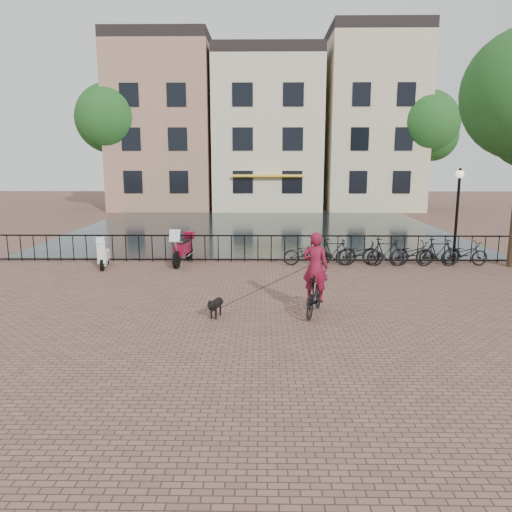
{
  "coord_description": "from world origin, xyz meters",
  "views": [
    {
      "loc": [
        0.2,
        -10.47,
        3.83
      ],
      "look_at": [
        0.0,
        3.0,
        1.2
      ],
      "focal_mm": 35.0,
      "sensor_mm": 36.0,
      "label": 1
    }
  ],
  "objects_px": {
    "lamp_post": "(458,200)",
    "cyclist": "(315,278)",
    "scooter": "(104,251)",
    "motorcycle": "(183,245)",
    "dog": "(216,307)"
  },
  "relations": [
    {
      "from": "lamp_post",
      "to": "dog",
      "type": "xyz_separation_m",
      "value": [
        -8.16,
        -6.31,
        -2.12
      ]
    },
    {
      "from": "cyclist",
      "to": "dog",
      "type": "distance_m",
      "value": 2.55
    },
    {
      "from": "dog",
      "to": "motorcycle",
      "type": "bearing_deg",
      "value": 119.27
    },
    {
      "from": "lamp_post",
      "to": "scooter",
      "type": "height_order",
      "value": "lamp_post"
    },
    {
      "from": "lamp_post",
      "to": "cyclist",
      "type": "relative_size",
      "value": 1.42
    },
    {
      "from": "lamp_post",
      "to": "scooter",
      "type": "xyz_separation_m",
      "value": [
        -12.68,
        -0.69,
        -1.76
      ]
    },
    {
      "from": "lamp_post",
      "to": "cyclist",
      "type": "bearing_deg",
      "value": -133.35
    },
    {
      "from": "lamp_post",
      "to": "motorcycle",
      "type": "bearing_deg",
      "value": -179.75
    },
    {
      "from": "lamp_post",
      "to": "cyclist",
      "type": "height_order",
      "value": "lamp_post"
    },
    {
      "from": "motorcycle",
      "to": "cyclist",
      "type": "bearing_deg",
      "value": -46.25
    },
    {
      "from": "dog",
      "to": "scooter",
      "type": "relative_size",
      "value": 0.59
    },
    {
      "from": "cyclist",
      "to": "scooter",
      "type": "bearing_deg",
      "value": -19.89
    },
    {
      "from": "lamp_post",
      "to": "motorcycle",
      "type": "distance_m",
      "value": 10.1
    },
    {
      "from": "motorcycle",
      "to": "scooter",
      "type": "relative_size",
      "value": 1.52
    },
    {
      "from": "motorcycle",
      "to": "scooter",
      "type": "height_order",
      "value": "motorcycle"
    }
  ]
}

